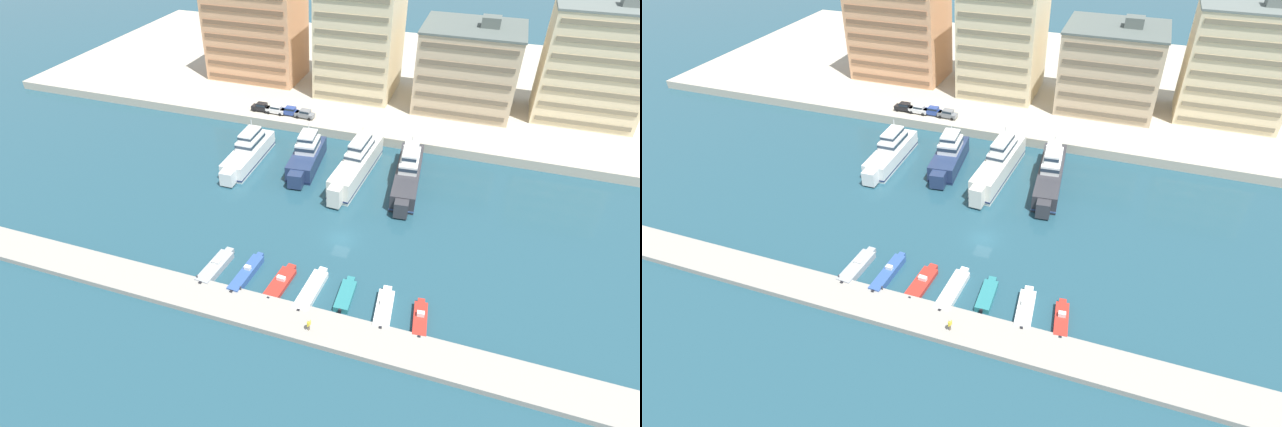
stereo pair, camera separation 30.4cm
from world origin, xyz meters
TOP-DOWN VIEW (x-y plane):
  - ground_plane at (0.00, 0.00)m, footprint 400.00×400.00m
  - quay_promenade at (0.00, 65.29)m, footprint 180.00×70.00m
  - pier_dock at (0.00, -17.72)m, footprint 120.00×5.42m
  - yacht_white_far_left at (-22.95, 16.30)m, footprint 4.45×18.20m
  - yacht_navy_left at (-12.21, 18.24)m, footprint 5.82×16.16m
  - yacht_ivory_mid_left at (-2.67, 17.82)m, footprint 5.25×21.85m
  - yacht_charcoal_center_left at (6.37, 18.47)m, footprint 5.67×21.35m
  - motorboat_grey_far_left at (-14.43, -12.16)m, footprint 2.51×7.95m
  - motorboat_blue_left at (-9.81, -11.97)m, footprint 2.06×8.44m
  - motorboat_red_mid_left at (-4.82, -11.96)m, footprint 2.57×7.31m
  - motorboat_white_center_left at (-0.40, -12.02)m, footprint 2.46×8.72m
  - motorboat_teal_center at (4.09, -11.31)m, footprint 2.15×6.51m
  - motorboat_white_center_right at (9.38, -12.08)m, footprint 2.62×7.47m
  - motorboat_red_mid_right at (13.97, -12.32)m, footprint 2.31×6.56m
  - car_black_far_left at (-28.19, 33.79)m, footprint 4.11×1.94m
  - car_white_left at (-24.82, 33.66)m, footprint 4.14×2.01m
  - car_blue_mid_left at (-21.63, 33.88)m, footprint 4.10×1.92m
  - car_grey_center_left at (-18.24, 33.61)m, footprint 4.18×2.08m
  - apartment_block_far_left at (-37.34, 52.62)m, footprint 21.99×13.57m
  - apartment_block_left at (-11.81, 51.69)m, footprint 17.03×16.61m
  - apartment_block_mid_left at (11.93, 50.52)m, footprint 20.05×16.69m
  - apartment_block_center_left at (35.62, 52.40)m, footprint 19.60×12.86m
  - pedestrian_near_edge at (1.70, -18.67)m, footprint 0.38×0.64m
  - bollard_west at (-15.47, -15.26)m, footprint 0.20×0.20m
  - bollard_west_mid at (-9.03, -15.26)m, footprint 0.20×0.20m

SIDE VIEW (x-z plane):
  - ground_plane at x=0.00m, z-range 0.00..0.00m
  - motorboat_red_mid_left at x=-4.82m, z-range -0.24..1.00m
  - motorboat_teal_center at x=4.09m, z-range -0.03..0.79m
  - pier_dock at x=0.00m, z-range 0.00..0.79m
  - motorboat_red_mid_right at x=13.97m, z-range -0.26..1.15m
  - motorboat_white_center_left at x=-0.40m, z-range -0.17..1.08m
  - motorboat_white_center_right at x=9.38m, z-range -0.26..1.25m
  - motorboat_grey_far_left at x=-14.43m, z-range -0.19..1.23m
  - motorboat_blue_left at x=-9.81m, z-range -0.24..1.30m
  - quay_promenade at x=0.00m, z-range 0.00..1.84m
  - bollard_west at x=-15.47m, z-range 0.81..1.42m
  - bollard_west_mid at x=-9.03m, z-range 0.81..1.42m
  - pedestrian_near_edge at x=1.70m, z-range 0.95..2.68m
  - yacht_white_far_left at x=-22.95m, z-range -1.70..5.80m
  - yacht_navy_left at x=-12.21m, z-range -1.77..6.14m
  - yacht_charcoal_center_left at x=6.37m, z-range -1.79..6.19m
  - yacht_ivory_mid_left at x=-2.67m, z-range -1.75..6.76m
  - car_black_far_left at x=-28.19m, z-range 1.92..3.72m
  - car_white_left at x=-24.82m, z-range 1.92..3.72m
  - car_blue_mid_left at x=-21.63m, z-range 1.92..3.72m
  - car_grey_center_left at x=-18.24m, z-range 1.92..3.72m
  - apartment_block_mid_left at x=11.93m, z-range 0.89..19.96m
  - apartment_block_center_left at x=35.62m, z-range 0.90..25.34m
  - apartment_block_far_left at x=-37.34m, z-range 0.89..28.10m
  - apartment_block_left at x=-11.81m, z-range 0.90..30.07m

